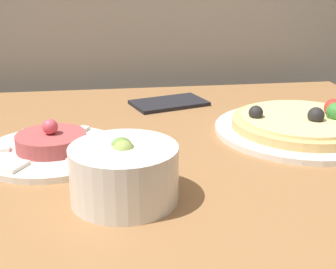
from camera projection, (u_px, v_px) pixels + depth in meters
The scene contains 5 objects.
dining_table at pixel (157, 205), 0.82m from camera, with size 1.02×0.81×0.72m.
pizza_plate at pixel (303, 125), 0.85m from camera, with size 0.31×0.31×0.06m.
tartare_plate at pixel (52, 147), 0.75m from camera, with size 0.23×0.23×0.06m.
small_bowl at pixel (124, 172), 0.60m from camera, with size 0.14×0.14×0.08m.
napkin at pixel (169, 103), 1.02m from camera, with size 0.18×0.14×0.01m.
Camera 1 is at (-0.08, -0.32, 1.01)m, focal length 50.00 mm.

